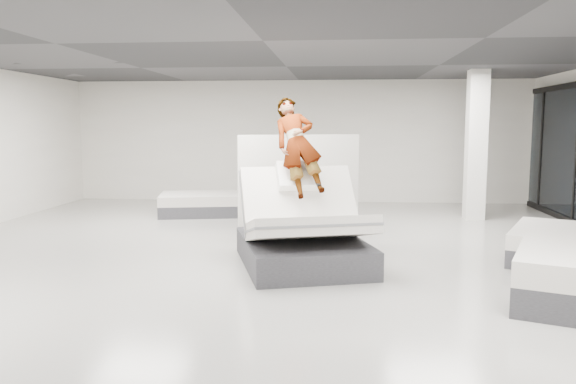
# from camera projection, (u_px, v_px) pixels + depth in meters

# --- Properties ---
(room) EXTENTS (14.00, 14.04, 3.20)m
(room) POSITION_uv_depth(u_px,v_px,m) (263.00, 156.00, 7.95)
(room) COLOR #A5A29C
(room) RESTS_ON ground
(hero_bed) EXTENTS (2.25, 2.62, 1.51)m
(hero_bed) POSITION_uv_depth(u_px,v_px,m) (303.00, 235.00, 8.14)
(hero_bed) COLOR #3D3D42
(hero_bed) RESTS_ON floor
(person) EXTENTS (1.04, 1.74, 1.15)m
(person) POSITION_uv_depth(u_px,v_px,m) (298.00, 169.00, 8.36)
(person) COLOR slate
(person) RESTS_ON hero_bed
(remote) EXTENTS (0.09, 0.15, 0.08)m
(remote) POSITION_uv_depth(u_px,v_px,m) (318.00, 184.00, 8.09)
(remote) COLOR black
(remote) RESTS_ON person
(divider_panel) EXTENTS (2.01, 0.66, 1.88)m
(divider_panel) POSITION_uv_depth(u_px,v_px,m) (299.00, 190.00, 9.48)
(divider_panel) COLOR silver
(divider_panel) RESTS_ON floor
(flat_bed_right_far) EXTENTS (1.98, 2.20, 0.50)m
(flat_bed_right_far) POSITION_uv_depth(u_px,v_px,m) (562.00, 245.00, 8.43)
(flat_bed_right_far) COLOR #3D3D42
(flat_bed_right_far) RESTS_ON floor
(flat_bed_left_far) EXTENTS (1.99, 1.65, 0.48)m
(flat_bed_left_far) POSITION_uv_depth(u_px,v_px,m) (200.00, 204.00, 12.81)
(flat_bed_left_far) COLOR #3D3D42
(flat_bed_left_far) RESTS_ON floor
(column) EXTENTS (0.40, 0.40, 3.20)m
(column) POSITION_uv_depth(u_px,v_px,m) (476.00, 145.00, 12.04)
(column) COLOR white
(column) RESTS_ON floor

